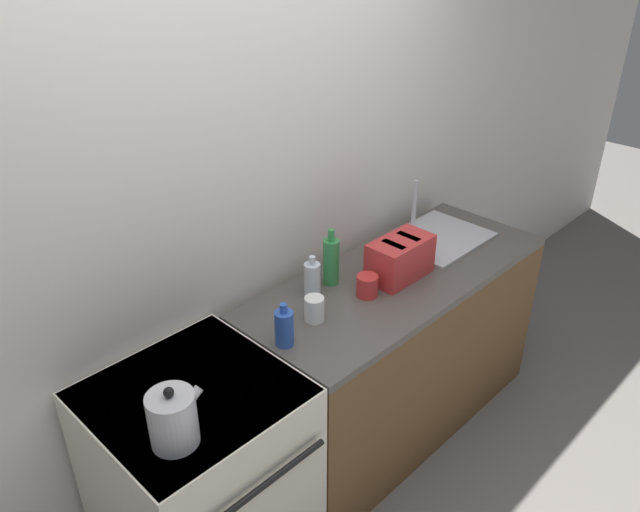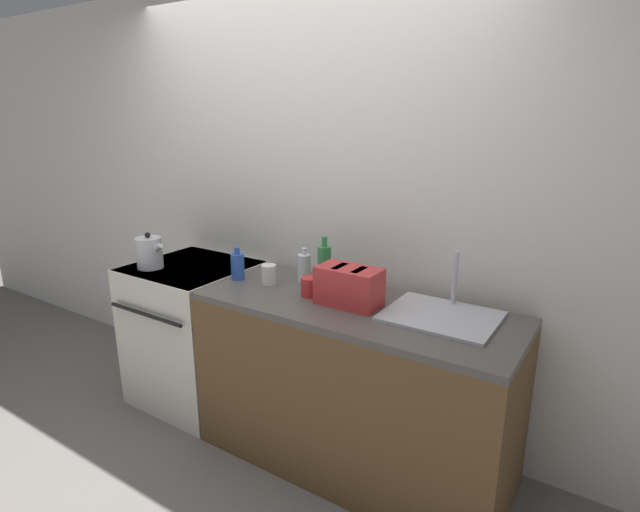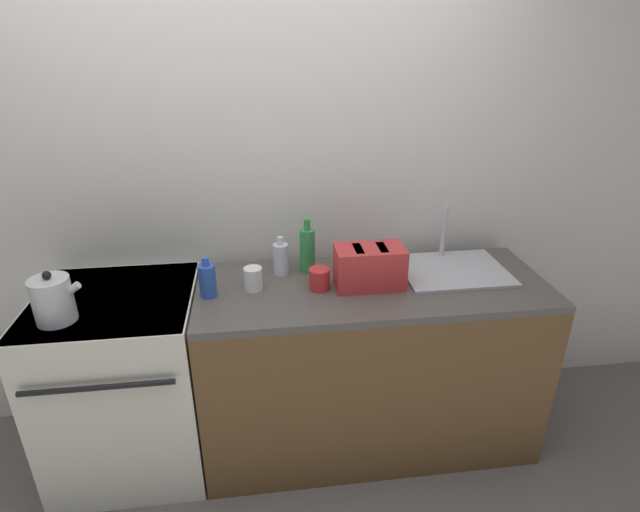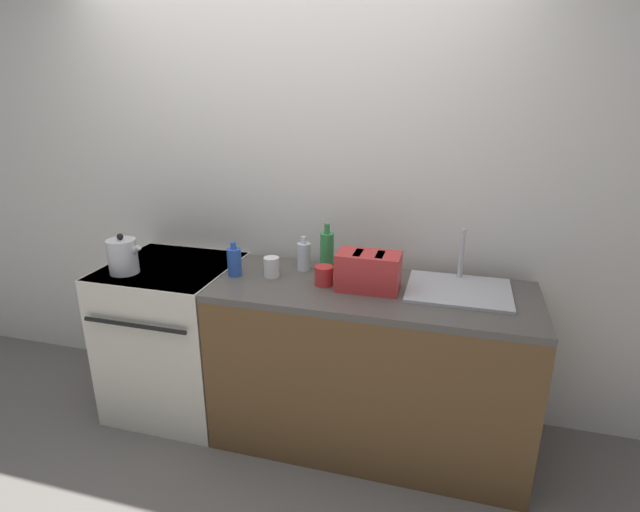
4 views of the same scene
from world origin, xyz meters
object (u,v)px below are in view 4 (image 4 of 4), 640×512
Objects in this scene: bottle_green at (327,252)px; cup_white at (272,267)px; cup_red at (324,275)px; kettle at (123,256)px; toaster at (368,271)px; stove at (176,335)px; bottle_blue at (234,261)px; bottle_clear at (304,256)px.

cup_white is (-0.26, -0.16, -0.06)m from bottle_green.
cup_red is 0.92× the size of cup_white.
kettle is 1.33m from toaster.
toaster reaches higher than cup_red.
cup_red is at bearing -1.98° from stove.
toaster reaches higher than stove.
bottle_blue is at bearing -4.48° from stove.
toaster is at bearing 0.20° from bottle_blue.
bottle_clear is at bearing 28.49° from bottle_blue.
cup_red is (0.03, -0.19, -0.06)m from bottle_green.
cup_white is (0.79, 0.16, -0.04)m from kettle.
stove is 3.34× the size of bottle_green.
kettle reaches higher than toaster.
cup_red is (0.16, -0.18, -0.03)m from bottle_clear.
stove is 8.44× the size of cup_white.
bottle_clear is 0.24m from cup_red.
cup_red is at bearing -79.84° from bottle_green.
toaster is (1.32, 0.13, -0.00)m from kettle.
bottle_green is (0.89, 0.16, 0.56)m from stove.
cup_red is 0.30m from cup_white.
kettle reaches higher than cup_red.
stove is 4.77× the size of bottle_clear.
bottle_green is 0.31m from cup_white.
bottle_green reaches higher than bottle_blue.
cup_red is at bearing 6.92° from kettle.
stove is 0.80m from cup_white.
kettle is 2.26× the size of cup_red.
toaster reaches higher than bottle_blue.
bottle_green reaches higher than cup_white.
kettle is at bearing -167.59° from bottle_blue.
toaster is at bearing -1.53° from stove.
stove is 1.27m from toaster.
cup_white is at bearing -132.42° from bottle_clear.
bottle_clear is (-0.39, 0.18, -0.02)m from toaster.
toaster is at bearing 5.77° from kettle.
toaster is 3.16× the size of cup_red.
kettle reaches higher than bottle_clear.
toaster is 1.15× the size of bottle_green.
toaster and bottle_clear have the same top height.
kettle is 1.11m from bottle_green.
cup_red is at bearing -47.80° from bottle_clear.
bottle_clear reaches higher than cup_red.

